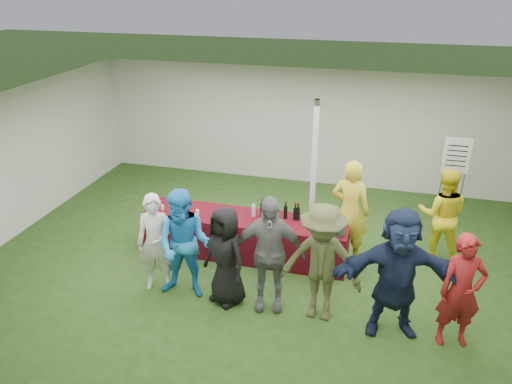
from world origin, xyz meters
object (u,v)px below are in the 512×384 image
(staff_pourer, at_px, (350,211))
(customer_1, at_px, (184,245))
(customer_6, at_px, (461,291))
(wine_list_sign, at_px, (456,162))
(customer_0, at_px, (156,243))
(customer_3, at_px, (268,253))
(dump_bucket, at_px, (337,230))
(serving_table, at_px, (245,236))
(customer_2, at_px, (226,256))
(customer_5, at_px, (397,273))
(customer_4, at_px, (322,263))
(staff_back, at_px, (442,214))

(staff_pourer, distance_m, customer_1, 2.89)
(customer_1, bearing_deg, customer_6, -2.99)
(wine_list_sign, height_order, customer_0, wine_list_sign)
(customer_1, height_order, customer_3, customer_3)
(customer_0, bearing_deg, dump_bucket, 8.99)
(serving_table, distance_m, customer_2, 1.44)
(dump_bucket, relative_size, customer_5, 0.14)
(dump_bucket, distance_m, staff_pourer, 0.59)
(customer_0, bearing_deg, wine_list_sign, 23.94)
(customer_6, bearing_deg, customer_1, 165.53)
(dump_bucket, relative_size, staff_pourer, 0.14)
(customer_0, distance_m, customer_5, 3.62)
(wine_list_sign, xyz_separation_m, customer_4, (-2.04, -3.57, -0.41))
(staff_back, distance_m, customer_0, 4.85)
(wine_list_sign, bearing_deg, staff_pourer, -134.35)
(serving_table, relative_size, customer_4, 1.99)
(customer_1, relative_size, customer_5, 0.93)
(customer_4, bearing_deg, staff_pourer, 86.74)
(serving_table, relative_size, customer_3, 1.97)
(staff_back, relative_size, customer_0, 1.04)
(staff_pourer, height_order, customer_1, staff_pourer)
(staff_pourer, bearing_deg, customer_5, 126.44)
(wine_list_sign, distance_m, customer_4, 4.13)
(wine_list_sign, bearing_deg, dump_bucket, -128.92)
(wine_list_sign, bearing_deg, customer_6, -92.85)
(serving_table, xyz_separation_m, customer_6, (3.38, -1.47, 0.45))
(staff_pourer, relative_size, customer_3, 1.01)
(customer_0, xyz_separation_m, customer_5, (3.61, -0.13, 0.14))
(customer_4, height_order, customer_6, customer_4)
(customer_4, bearing_deg, customer_3, -178.56)
(wine_list_sign, bearing_deg, customer_5, -105.57)
(staff_pourer, bearing_deg, serving_table, 23.81)
(wine_list_sign, height_order, customer_4, customer_4)
(customer_3, relative_size, customer_6, 1.11)
(staff_pourer, bearing_deg, staff_back, -150.52)
(serving_table, height_order, staff_pourer, staff_pourer)
(customer_1, height_order, customer_6, customer_1)
(staff_pourer, xyz_separation_m, customer_5, (0.79, -1.79, 0.03))
(wine_list_sign, height_order, customer_1, wine_list_sign)
(customer_5, bearing_deg, customer_6, -12.79)
(customer_6, bearing_deg, serving_table, 143.41)
(serving_table, bearing_deg, dump_bucket, -7.72)
(staff_pourer, bearing_deg, customer_3, 71.37)
(customer_0, relative_size, customer_2, 1.03)
(dump_bucket, relative_size, customer_6, 0.16)
(staff_pourer, distance_m, customer_4, 1.74)
(staff_pourer, relative_size, staff_back, 1.10)
(staff_back, bearing_deg, staff_pourer, 19.21)
(staff_pourer, height_order, staff_back, staff_pourer)
(dump_bucket, bearing_deg, customer_2, -142.87)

